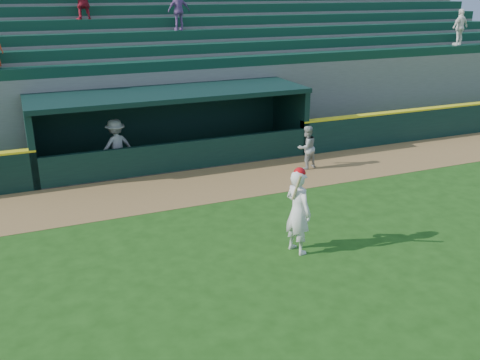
{
  "coord_description": "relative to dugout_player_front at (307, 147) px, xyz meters",
  "views": [
    {
      "loc": [
        -4.79,
        -9.81,
        5.79
      ],
      "look_at": [
        0.0,
        1.6,
        1.3
      ],
      "focal_mm": 40.0,
      "sensor_mm": 36.0,
      "label": 1
    }
  ],
  "objects": [
    {
      "name": "dugout",
      "position": [
        -3.88,
        2.9,
        0.62
      ],
      "size": [
        9.4,
        2.8,
        2.46
      ],
      "color": "#63635E",
      "rests_on": "ground"
    },
    {
      "name": "warning_track",
      "position": [
        -3.88,
        -0.21,
        -0.73
      ],
      "size": [
        40.0,
        3.0,
        0.01
      ],
      "primitive_type": "cube",
      "color": "olive",
      "rests_on": "ground"
    },
    {
      "name": "batter_at_plate",
      "position": [
        -3.16,
        -5.18,
        0.29
      ],
      "size": [
        0.65,
        0.9,
        2.07
      ],
      "color": "silver",
      "rests_on": "ground"
    },
    {
      "name": "dugout_player_front",
      "position": [
        0.0,
        0.0,
        0.0
      ],
      "size": [
        0.82,
        0.7,
        1.47
      ],
      "primitive_type": "imported",
      "rotation": [
        0.0,
        0.0,
        3.35
      ],
      "color": "#A1A19C",
      "rests_on": "ground"
    },
    {
      "name": "stands",
      "position": [
        -3.89,
        7.46,
        1.66
      ],
      "size": [
        34.5,
        6.25,
        7.44
      ],
      "color": "slate",
      "rests_on": "ground"
    },
    {
      "name": "dugout_player_inside",
      "position": [
        -5.91,
        2.12,
        0.15
      ],
      "size": [
        1.28,
        0.94,
        1.77
      ],
      "primitive_type": "imported",
      "rotation": [
        0.0,
        0.0,
        3.41
      ],
      "color": "#AAA9A4",
      "rests_on": "ground"
    },
    {
      "name": "ground",
      "position": [
        -3.88,
        -5.11,
        -0.74
      ],
      "size": [
        120.0,
        120.0,
        0.0
      ],
      "primitive_type": "plane",
      "color": "#1C4611",
      "rests_on": "ground"
    },
    {
      "name": "wall_stripe_right",
      "position": [
        8.37,
        1.44,
        0.49
      ],
      "size": [
        15.5,
        0.32,
        0.06
      ],
      "primitive_type": "cube",
      "color": "yellow",
      "rests_on": "field_wall_right"
    },
    {
      "name": "field_wall_right",
      "position": [
        8.37,
        1.44,
        -0.14
      ],
      "size": [
        15.5,
        0.3,
        1.2
      ],
      "primitive_type": "cube",
      "color": "black",
      "rests_on": "ground"
    }
  ]
}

